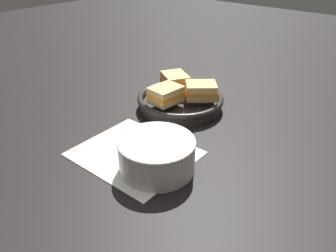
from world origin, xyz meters
TOP-DOWN VIEW (x-y plane):
  - ground_plane at (0.00, 0.00)m, footprint 4.00×4.00m
  - napkin at (0.02, -0.08)m, footprint 0.28×0.24m
  - soup_bowl at (0.10, -0.08)m, footprint 0.17×0.17m
  - spoon at (0.03, -0.07)m, footprint 0.16×0.07m
  - skillet at (-0.06, 0.19)m, footprint 0.26×0.26m
  - sandwich_near_left at (-0.06, 0.13)m, footprint 0.08×0.10m
  - sandwich_near_right at (-0.00, 0.22)m, footprint 0.12×0.11m
  - sandwich_far_left at (-0.11, 0.23)m, footprint 0.12×0.11m

SIDE VIEW (x-z plane):
  - ground_plane at x=0.00m, z-range 0.00..0.00m
  - napkin at x=0.02m, z-range 0.00..0.00m
  - spoon at x=0.03m, z-range 0.00..0.01m
  - skillet at x=-0.06m, z-range 0.00..0.04m
  - soup_bowl at x=0.10m, z-range 0.00..0.08m
  - sandwich_near_left at x=-0.06m, z-range 0.04..0.09m
  - sandwich_near_right at x=0.00m, z-range 0.04..0.09m
  - sandwich_far_left at x=-0.11m, z-range 0.04..0.09m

